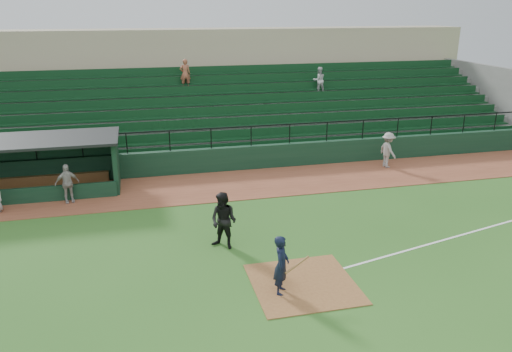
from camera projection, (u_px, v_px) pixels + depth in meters
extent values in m
plane|color=#2A5B1D|center=(293.00, 268.00, 15.67)|extent=(90.00, 90.00, 0.00)
cube|color=brown|center=(241.00, 184.00, 23.04)|extent=(40.00, 4.00, 0.03)
cube|color=brown|center=(303.00, 284.00, 14.75)|extent=(3.00, 3.00, 0.03)
cube|color=white|center=(489.00, 227.00, 18.55)|extent=(17.49, 4.44, 0.01)
cube|color=black|center=(232.00, 159.00, 24.87)|extent=(36.00, 0.35, 1.20)
cylinder|color=black|center=(231.00, 127.00, 24.36)|extent=(36.00, 0.06, 0.06)
cube|color=slate|center=(215.00, 115.00, 29.00)|extent=(36.00, 9.00, 3.60)
cube|color=#0E3418|center=(217.00, 109.00, 28.40)|extent=(34.56, 8.00, 4.05)
cube|color=slate|center=(485.00, 98.00, 32.94)|extent=(0.35, 9.50, 4.20)
cube|color=tan|center=(200.00, 77.00, 34.54)|extent=(38.00, 3.00, 6.40)
cube|color=slate|center=(204.00, 73.00, 32.53)|extent=(36.00, 2.00, 0.20)
imported|color=silver|center=(319.00, 80.00, 30.65)|extent=(0.78, 0.61, 1.60)
imported|color=#A6583D|center=(185.00, 74.00, 29.62)|extent=(0.63, 0.41, 1.73)
cube|color=black|center=(20.00, 160.00, 22.72)|extent=(8.50, 0.20, 2.30)
cube|color=black|center=(116.00, 162.00, 22.47)|extent=(0.20, 2.60, 2.30)
cube|color=black|center=(10.00, 142.00, 21.14)|extent=(8.90, 3.20, 0.12)
cube|color=olive|center=(22.00, 182.00, 22.64)|extent=(7.65, 0.40, 0.50)
cube|color=black|center=(10.00, 197.00, 20.54)|extent=(8.50, 0.12, 0.70)
imported|color=black|center=(281.00, 265.00, 14.03)|extent=(0.66, 0.77, 1.77)
cylinder|color=olive|center=(297.00, 265.00, 13.91)|extent=(0.79, 0.34, 0.35)
imported|color=black|center=(224.00, 221.00, 16.69)|extent=(1.21, 1.18, 1.97)
imported|color=gray|center=(388.00, 150.00, 25.18)|extent=(0.82, 1.24, 1.80)
imported|color=#A7A19C|center=(67.00, 183.00, 20.61)|extent=(1.04, 0.66, 1.65)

